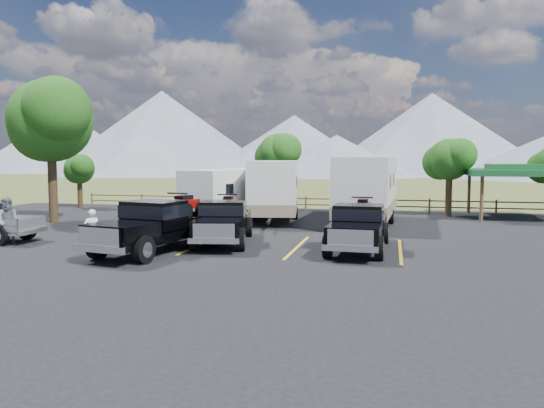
% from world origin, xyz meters
% --- Properties ---
extents(ground, '(320.00, 320.00, 0.00)m').
position_xyz_m(ground, '(0.00, 0.00, 0.00)').
color(ground, '#4B5624').
rests_on(ground, ground).
extents(asphalt_lot, '(44.00, 34.00, 0.04)m').
position_xyz_m(asphalt_lot, '(0.00, 3.00, 0.02)').
color(asphalt_lot, black).
rests_on(asphalt_lot, ground).
extents(stall_lines, '(12.12, 5.50, 0.01)m').
position_xyz_m(stall_lines, '(0.00, 4.00, 0.04)').
color(stall_lines, yellow).
rests_on(stall_lines, asphalt_lot).
extents(tree_big_nw, '(5.54, 5.18, 7.84)m').
position_xyz_m(tree_big_nw, '(-12.55, 9.03, 5.60)').
color(tree_big_nw, black).
rests_on(tree_big_nw, ground).
extents(tree_ne_a, '(3.11, 2.92, 4.76)m').
position_xyz_m(tree_ne_a, '(8.97, 17.01, 3.48)').
color(tree_ne_a, black).
rests_on(tree_ne_a, ground).
extents(tree_north, '(3.46, 3.24, 5.25)m').
position_xyz_m(tree_north, '(-2.03, 19.02, 3.83)').
color(tree_north, black).
rests_on(tree_north, ground).
extents(tree_nw_small, '(2.59, 2.43, 3.85)m').
position_xyz_m(tree_nw_small, '(-16.02, 17.01, 2.78)').
color(tree_nw_small, black).
rests_on(tree_nw_small, ground).
extents(rail_fence, '(36.12, 0.12, 1.00)m').
position_xyz_m(rail_fence, '(2.00, 18.50, 0.61)').
color(rail_fence, brown).
rests_on(rail_fence, ground).
extents(pavilion, '(6.20, 6.20, 3.22)m').
position_xyz_m(pavilion, '(13.00, 17.00, 2.79)').
color(pavilion, brown).
rests_on(pavilion, ground).
extents(mountain_range, '(209.00, 71.00, 20.00)m').
position_xyz_m(mountain_range, '(-7.63, 105.98, 7.87)').
color(mountain_range, slate).
rests_on(mountain_range, ground).
extents(rig_left, '(3.28, 6.76, 2.16)m').
position_xyz_m(rig_left, '(-3.01, 1.97, 1.08)').
color(rig_left, black).
rests_on(rig_left, asphalt_lot).
extents(rig_center, '(2.95, 6.15, 1.97)m').
position_xyz_m(rig_center, '(-1.20, 4.43, 0.99)').
color(rig_center, black).
rests_on(rig_center, asphalt_lot).
extents(rig_right, '(2.25, 5.98, 1.98)m').
position_xyz_m(rig_right, '(4.42, 3.96, 0.99)').
color(rig_right, black).
rests_on(rig_right, asphalt_lot).
extents(trailer_left, '(3.45, 8.42, 2.91)m').
position_xyz_m(trailer_left, '(-3.28, 11.43, 1.57)').
color(trailer_left, silver).
rests_on(trailer_left, asphalt_lot).
extents(trailer_center, '(3.76, 9.78, 3.38)m').
position_xyz_m(trailer_center, '(-0.89, 12.88, 1.81)').
color(trailer_center, silver).
rests_on(trailer_center, asphalt_lot).
extents(trailer_right, '(3.13, 10.31, 3.57)m').
position_xyz_m(trailer_right, '(4.36, 12.17, 1.91)').
color(trailer_right, silver).
rests_on(trailer_right, asphalt_lot).
extents(person_a, '(0.70, 0.69, 1.62)m').
position_xyz_m(person_a, '(-5.37, 1.21, 0.85)').
color(person_a, white).
rests_on(person_a, asphalt_lot).
extents(person_b, '(1.14, 1.02, 1.96)m').
position_xyz_m(person_b, '(-9.55, 1.88, 1.02)').
color(person_b, slate).
rests_on(person_b, asphalt_lot).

